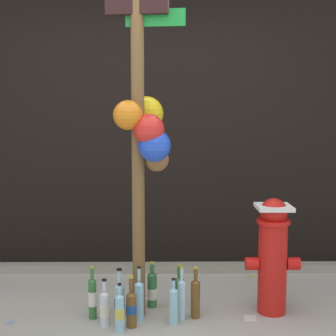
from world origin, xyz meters
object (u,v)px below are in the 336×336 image
Objects in this scene: bottle_9 at (93,297)px; bottle_10 at (120,312)px; bottle_4 at (174,305)px; memorial_post at (144,118)px; fire_hydrant at (273,253)px; bottle_3 at (182,298)px; bottle_11 at (195,297)px; bottle_5 at (105,307)px; bottle_8 at (120,299)px; bottle_2 at (179,290)px; bottle_7 at (152,289)px; bottle_6 at (139,299)px; bottle_0 at (131,308)px; bottle_1 at (136,291)px.

bottle_10 is at bearing -44.82° from bottle_9.
bottle_4 is at bearing -10.14° from bottle_9.
memorial_post is 1.38m from fire_hydrant.
bottle_11 is (0.10, 0.03, -0.00)m from bottle_3.
bottle_5 is at bearing -142.53° from memorial_post.
bottle_8 is (-0.19, -0.06, -1.33)m from memorial_post.
memorial_post is 1.35m from bottle_4.
bottle_2 is at bearing 20.31° from bottle_9.
bottle_11 reaches higher than bottle_7.
bottle_11 is (0.53, 0.22, 0.02)m from bottle_10.
bottle_6 is at bearing 55.86° from bottle_10.
bottle_11 reaches higher than bottle_5.
bottle_5 is 0.46m from bottle_7.
bottle_3 reaches higher than bottle_2.
bottle_7 is at bearing 69.08° from bottle_0.
bottle_8 is at bearing -134.08° from bottle_1.
bottle_8 is at bearing 159.46° from bottle_4.
fire_hydrant is 2.59× the size of bottle_5.
bottle_6 is at bearing -80.07° from bottle_1.
bottle_2 is at bearing 115.62° from bottle_11.
bottle_1 is 0.86× the size of bottle_9.
bottle_5 is at bearing -179.01° from bottle_4.
bottle_9 is at bearing 131.90° from bottle_5.
bottle_5 is at bearing -119.94° from bottle_8.
bottle_8 is at bearing -176.97° from fire_hydrant.
memorial_post reaches higher than bottle_8.
memorial_post is at bearing 37.47° from bottle_5.
fire_hydrant is at bearing 10.37° from bottle_3.
bottle_4 is 0.60m from bottle_9.
bottle_1 is at bearing -156.29° from bottle_7.
bottle_11 reaches higher than bottle_2.
bottle_0 is at bearing -132.62° from bottle_2.
bottle_0 is at bearing -92.86° from bottle_1.
bottle_0 is 0.92× the size of bottle_6.
bottle_1 is (0.02, 0.30, 0.00)m from bottle_0.
bottle_2 is at bearing 169.05° from fire_hydrant.
bottle_9 is at bearing 154.15° from bottle_0.
bottle_0 is at bearing 44.88° from bottle_10.
fire_hydrant is at bearing 4.44° from bottle_9.
bottle_2 is 0.91× the size of bottle_8.
bottle_3 is at bearing -24.47° from memorial_post.
bottle_10 is at bearing -133.04° from bottle_2.
bottle_8 reaches higher than bottle_1.
memorial_post is at bearing -39.97° from bottle_1.
bottle_0 is 1.07× the size of bottle_10.
memorial_post is 1.32m from bottle_7.
bottle_5 is at bearing -169.42° from bottle_11.
bottle_0 reaches higher than bottle_7.
memorial_post is at bearing -112.49° from bottle_7.
bottle_10 is at bearing -117.34° from memorial_post.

